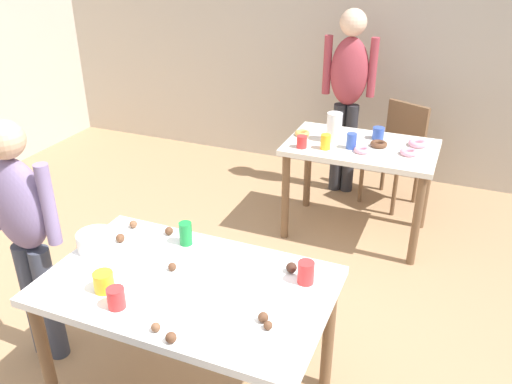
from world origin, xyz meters
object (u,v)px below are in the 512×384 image
(dining_table_near, at_px, (188,298))
(person_adult_far, at_px, (348,86))
(dining_table_far, at_px, (360,159))
(person_girl_near, at_px, (25,227))
(pitcher_far, at_px, (334,127))
(mixing_bowl, at_px, (96,241))
(soda_can, at_px, (186,233))
(chair_far_table, at_px, (398,148))

(dining_table_near, height_order, person_adult_far, person_adult_far)
(dining_table_far, height_order, person_girl_near, person_girl_near)
(person_girl_near, bearing_deg, dining_table_far, 56.69)
(dining_table_near, distance_m, person_adult_far, 2.72)
(person_adult_far, bearing_deg, dining_table_far, -67.86)
(dining_table_near, distance_m, pitcher_far, 2.00)
(person_adult_far, height_order, mixing_bowl, person_adult_far)
(dining_table_near, relative_size, pitcher_far, 5.95)
(person_girl_near, distance_m, soda_can, 0.83)
(dining_table_near, bearing_deg, person_girl_near, -179.83)
(person_adult_far, bearing_deg, soda_can, -95.82)
(mixing_bowl, relative_size, pitcher_far, 0.83)
(chair_far_table, distance_m, person_girl_near, 3.09)
(person_adult_far, distance_m, mixing_bowl, 2.71)
(person_girl_near, xyz_separation_m, mixing_bowl, (0.38, 0.08, -0.04))
(dining_table_near, height_order, pitcher_far, pitcher_far)
(dining_table_far, distance_m, soda_can, 1.79)
(person_adult_far, xyz_separation_m, mixing_bowl, (-0.64, -2.63, -0.19))
(dining_table_far, distance_m, person_adult_far, 0.84)
(person_girl_near, height_order, pitcher_far, person_girl_near)
(soda_can, bearing_deg, person_girl_near, -159.38)
(dining_table_far, height_order, mixing_bowl, mixing_bowl)
(chair_far_table, bearing_deg, dining_table_near, -101.76)
(chair_far_table, distance_m, soda_can, 2.52)
(mixing_bowl, distance_m, pitcher_far, 2.04)
(dining_table_far, relative_size, pitcher_far, 4.97)
(person_girl_near, xyz_separation_m, pitcher_far, (1.09, 1.99, 0.03))
(dining_table_near, distance_m, mixing_bowl, 0.58)
(dining_table_far, bearing_deg, mixing_bowl, -115.98)
(dining_table_far, relative_size, soda_can, 9.00)
(person_girl_near, bearing_deg, mixing_bowl, 11.62)
(person_girl_near, distance_m, person_adult_far, 2.89)
(dining_table_far, xyz_separation_m, person_adult_far, (-0.29, 0.71, 0.35))
(soda_can, xyz_separation_m, pitcher_far, (0.32, 1.70, 0.05))
(person_adult_far, distance_m, soda_can, 2.43)
(soda_can, bearing_deg, pitcher_far, 79.31)
(person_girl_near, relative_size, pitcher_far, 6.37)
(pitcher_far, bearing_deg, soda_can, -100.69)
(chair_far_table, relative_size, person_adult_far, 0.54)
(pitcher_far, bearing_deg, chair_far_table, 60.01)
(person_girl_near, bearing_deg, person_adult_far, 69.36)
(pitcher_far, bearing_deg, dining_table_near, -94.50)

